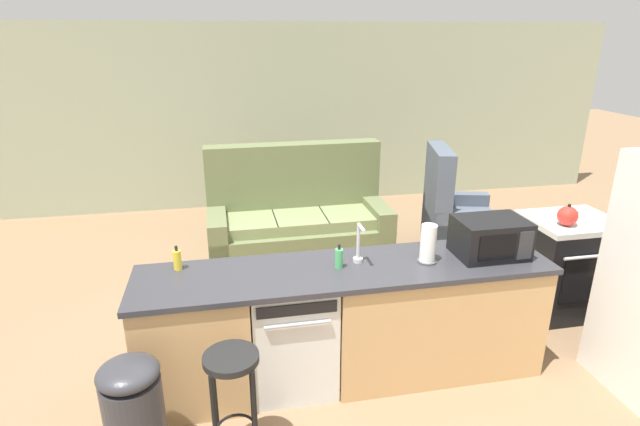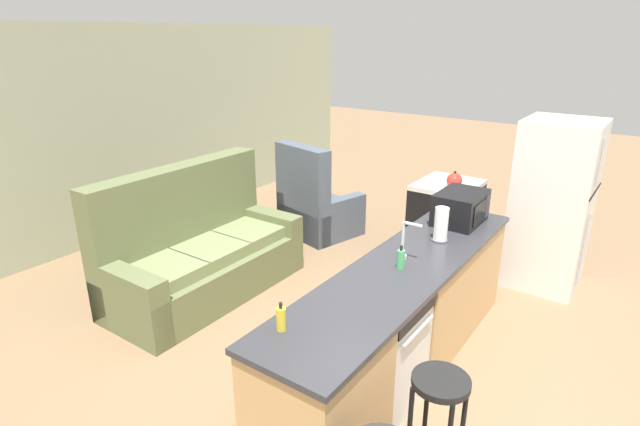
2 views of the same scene
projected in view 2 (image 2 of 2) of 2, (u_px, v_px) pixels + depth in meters
ground_plane at (389, 379)px, 3.80m from camera, size 24.00×24.00×0.00m
wall_back at (90, 139)px, 5.88m from camera, size 10.00×0.06×2.60m
kitchen_counter at (406, 318)px, 3.84m from camera, size 2.94×0.66×0.90m
dishwasher at (375, 348)px, 3.47m from camera, size 0.58×0.61×0.84m
stove_range at (445, 220)px, 5.75m from camera, size 0.76×0.68×0.90m
refrigerator at (552, 205)px, 5.01m from camera, size 0.72×0.73×1.71m
microwave at (461, 207)px, 4.38m from camera, size 0.50×0.37×0.28m
sink_faucet at (404, 243)px, 3.67m from camera, size 0.07×0.18×0.30m
paper_towel_roll at (441, 225)px, 4.00m from camera, size 0.14×0.14×0.28m
soap_bottle at (401, 259)px, 3.55m from camera, size 0.06×0.06×0.18m
dish_soap_bottle at (281, 319)px, 2.81m from camera, size 0.06×0.06×0.18m
kettle at (454, 181)px, 5.37m from camera, size 0.21×0.17×0.19m
bar_stool at (438, 409)px, 2.75m from camera, size 0.32×0.32×0.74m
couch at (198, 254)px, 5.00m from camera, size 2.01×0.92×1.27m
armchair at (315, 209)px, 6.41m from camera, size 0.98×1.02×1.20m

